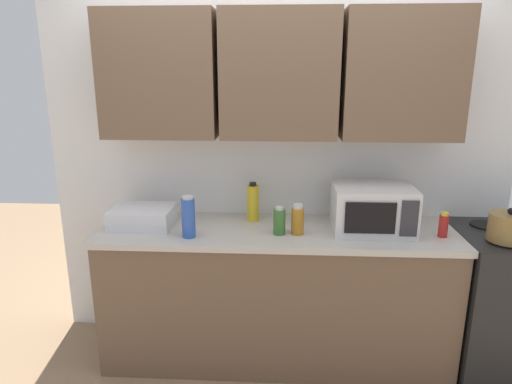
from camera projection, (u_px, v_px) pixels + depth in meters
name	position (u px, v px, depth m)	size (l,w,h in m)	color
wall_back_with_cabinets	(279.00, 116.00, 2.85)	(3.08, 0.38, 2.60)	white
counter_run	(276.00, 293.00, 2.92)	(2.21, 0.63, 0.90)	brown
kettle	(508.00, 227.00, 2.55)	(0.22, 0.22, 0.20)	olive
microwave	(373.00, 209.00, 2.74)	(0.48, 0.37, 0.28)	silver
dish_rack	(143.00, 217.00, 2.84)	(0.38, 0.30, 0.12)	silver
bottle_green_oil	(279.00, 221.00, 2.69)	(0.07, 0.07, 0.17)	#386B2D
bottle_amber_vinegar	(298.00, 220.00, 2.69)	(0.08, 0.08, 0.19)	#AD701E
bottle_blue_cleaner	(188.00, 217.00, 2.63)	(0.08, 0.08, 0.25)	#2D56B7
bottle_red_sauce	(443.00, 225.00, 2.65)	(0.05, 0.05, 0.15)	red
bottle_yellow_mustard	(253.00, 203.00, 2.92)	(0.08, 0.08, 0.26)	gold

